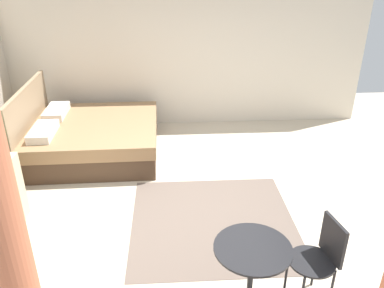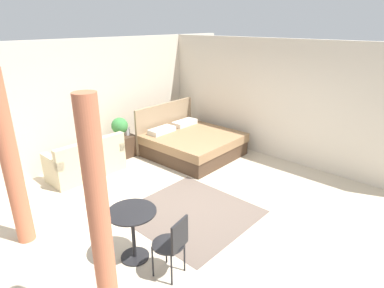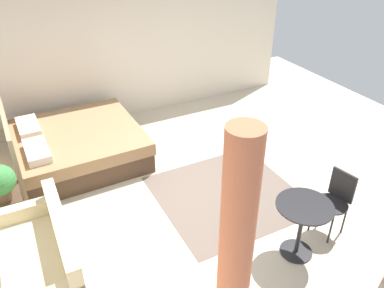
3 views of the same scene
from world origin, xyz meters
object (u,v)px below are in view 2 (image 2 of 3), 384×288
Objects in this scene: balcony_table at (133,226)px; couch at (87,162)px; cafe_chair_near_window at (174,242)px; nightstand at (125,146)px; vase at (127,132)px; potted_plant at (120,126)px; bed at (191,143)px.

couch is at bearing 71.54° from balcony_table.
cafe_chair_near_window reaches higher than couch.
couch is 1.20m from nightstand.
couch reaches higher than vase.
potted_plant is (-0.10, 0.00, 0.53)m from nightstand.
couch is 3.57m from cafe_chair_near_window.
nightstand is at bearing 55.34° from balcony_table.
balcony_table is (-2.01, -3.06, -0.27)m from potted_plant.
cafe_chair_near_window is (-2.11, -3.74, -0.07)m from vase.
bed is 1.31× the size of couch.
balcony_table reaches higher than vase.
balcony_table is 0.67m from cafe_chair_near_window.
nightstand is 3.73m from balcony_table.
cafe_chair_near_window is (-3.17, -2.61, 0.23)m from bed.
cafe_chair_near_window is (-1.89, -3.72, -0.26)m from potted_plant.
balcony_table is (-0.94, -2.81, 0.22)m from couch.
vase is 4.29m from cafe_chair_near_window.
vase is 3.80m from balcony_table.
couch is 1.36m from vase.
cafe_chair_near_window is at bearing -118.13° from nightstand.
potted_plant is at bearing 63.10° from cafe_chair_near_window.
nightstand is at bearing -2.29° from potted_plant.
vase is 0.20× the size of cafe_chair_near_window.
bed is 2.70× the size of balcony_table.
balcony_table is at bearing -123.34° from potted_plant.
potted_plant is 3.67m from balcony_table.
nightstand is at bearing 61.87° from cafe_chair_near_window.
balcony_table is at bearing -125.99° from vase.
couch is 8.85× the size of vase.
bed is 11.62× the size of vase.
couch is at bearing 160.02° from bed.
bed reaches higher than couch.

